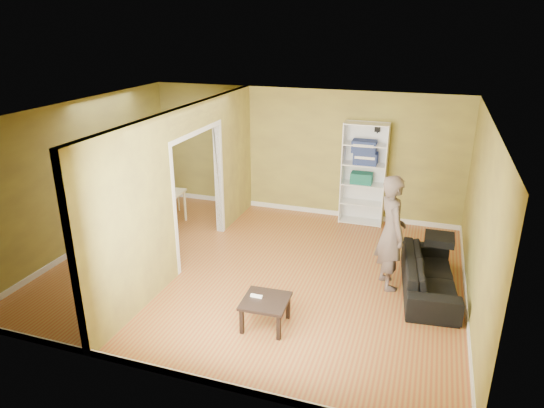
{
  "coord_description": "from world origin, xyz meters",
  "views": [
    {
      "loc": [
        2.5,
        -6.66,
        3.84
      ],
      "look_at": [
        0.2,
        0.2,
        1.1
      ],
      "focal_mm": 32.0,
      "sensor_mm": 36.0,
      "label": 1
    }
  ],
  "objects_px": {
    "coffee_table": "(265,304)",
    "chair_far": "(170,193)",
    "dining_table": "(154,196)",
    "sofa": "(430,269)",
    "bookshelf": "(364,173)",
    "chair_near": "(135,214)",
    "person": "(392,223)",
    "chair_left": "(118,199)"
  },
  "relations": [
    {
      "from": "person",
      "to": "dining_table",
      "type": "relative_size",
      "value": 1.92
    },
    {
      "from": "sofa",
      "to": "dining_table",
      "type": "bearing_deg",
      "value": 73.42
    },
    {
      "from": "person",
      "to": "dining_table",
      "type": "xyz_separation_m",
      "value": [
        -4.67,
        0.99,
        -0.44
      ]
    },
    {
      "from": "person",
      "to": "coffee_table",
      "type": "relative_size",
      "value": 3.49
    },
    {
      "from": "bookshelf",
      "to": "chair_near",
      "type": "height_order",
      "value": "bookshelf"
    },
    {
      "from": "sofa",
      "to": "chair_far",
      "type": "xyz_separation_m",
      "value": [
        -5.31,
        1.6,
        0.09
      ]
    },
    {
      "from": "chair_far",
      "to": "dining_table",
      "type": "bearing_deg",
      "value": 80.23
    },
    {
      "from": "dining_table",
      "to": "coffee_table",
      "type": "bearing_deg",
      "value": -38.74
    },
    {
      "from": "bookshelf",
      "to": "coffee_table",
      "type": "height_order",
      "value": "bookshelf"
    },
    {
      "from": "chair_near",
      "to": "person",
      "type": "bearing_deg",
      "value": 0.24
    },
    {
      "from": "sofa",
      "to": "coffee_table",
      "type": "bearing_deg",
      "value": 122.49
    },
    {
      "from": "chair_near",
      "to": "coffee_table",
      "type": "bearing_deg",
      "value": -26.49
    },
    {
      "from": "bookshelf",
      "to": "coffee_table",
      "type": "xyz_separation_m",
      "value": [
        -0.65,
        -4.06,
        -0.68
      ]
    },
    {
      "from": "chair_left",
      "to": "dining_table",
      "type": "bearing_deg",
      "value": 113.49
    },
    {
      "from": "dining_table",
      "to": "chair_far",
      "type": "bearing_deg",
      "value": 92.65
    },
    {
      "from": "bookshelf",
      "to": "dining_table",
      "type": "distance_m",
      "value": 4.18
    },
    {
      "from": "chair_left",
      "to": "chair_far",
      "type": "relative_size",
      "value": 1.01
    },
    {
      "from": "dining_table",
      "to": "chair_near",
      "type": "height_order",
      "value": "chair_near"
    },
    {
      "from": "sofa",
      "to": "chair_far",
      "type": "height_order",
      "value": "chair_far"
    },
    {
      "from": "sofa",
      "to": "bookshelf",
      "type": "relative_size",
      "value": 0.94
    },
    {
      "from": "sofa",
      "to": "chair_far",
      "type": "relative_size",
      "value": 2.11
    },
    {
      "from": "bookshelf",
      "to": "chair_far",
      "type": "xyz_separation_m",
      "value": [
        -3.92,
        -0.83,
        -0.57
      ]
    },
    {
      "from": "chair_left",
      "to": "coffee_table",
      "type": "bearing_deg",
      "value": 77.1
    },
    {
      "from": "chair_near",
      "to": "chair_left",
      "type": "bearing_deg",
      "value": 146.96
    },
    {
      "from": "sofa",
      "to": "coffee_table",
      "type": "relative_size",
      "value": 3.18
    },
    {
      "from": "bookshelf",
      "to": "chair_left",
      "type": "distance_m",
      "value": 4.98
    },
    {
      "from": "sofa",
      "to": "chair_left",
      "type": "xyz_separation_m",
      "value": [
        -6.09,
        0.91,
        0.09
      ]
    },
    {
      "from": "sofa",
      "to": "person",
      "type": "distance_m",
      "value": 0.91
    },
    {
      "from": "chair_near",
      "to": "sofa",
      "type": "bearing_deg",
      "value": 0.85
    },
    {
      "from": "sofa",
      "to": "person",
      "type": "height_order",
      "value": "person"
    },
    {
      "from": "person",
      "to": "sofa",
      "type": "bearing_deg",
      "value": -113.29
    },
    {
      "from": "dining_table",
      "to": "chair_far",
      "type": "distance_m",
      "value": 0.65
    },
    {
      "from": "chair_near",
      "to": "chair_far",
      "type": "height_order",
      "value": "chair_near"
    },
    {
      "from": "coffee_table",
      "to": "chair_near",
      "type": "height_order",
      "value": "chair_near"
    },
    {
      "from": "person",
      "to": "chair_far",
      "type": "bearing_deg",
      "value": 46.35
    },
    {
      "from": "dining_table",
      "to": "person",
      "type": "bearing_deg",
      "value": -11.93
    },
    {
      "from": "sofa",
      "to": "person",
      "type": "relative_size",
      "value": 0.91
    },
    {
      "from": "sofa",
      "to": "chair_left",
      "type": "distance_m",
      "value": 6.16
    },
    {
      "from": "coffee_table",
      "to": "chair_left",
      "type": "relative_size",
      "value": 0.66
    },
    {
      "from": "coffee_table",
      "to": "dining_table",
      "type": "xyz_separation_m",
      "value": [
        -3.24,
        2.6,
        0.26
      ]
    },
    {
      "from": "coffee_table",
      "to": "chair_far",
      "type": "bearing_deg",
      "value": 135.33
    },
    {
      "from": "chair_left",
      "to": "chair_far",
      "type": "distance_m",
      "value": 1.05
    }
  ]
}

